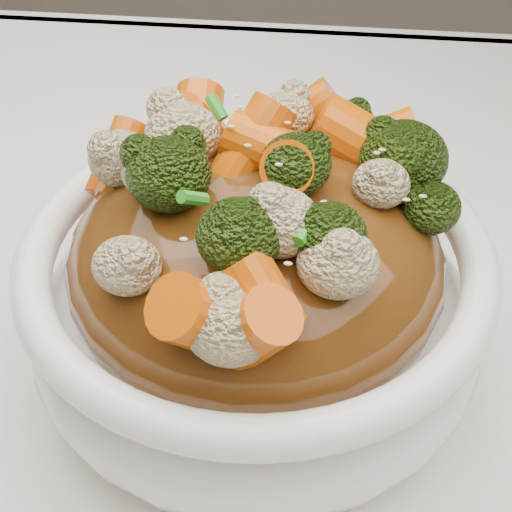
# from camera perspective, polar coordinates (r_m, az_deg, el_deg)

# --- Properties ---
(tablecloth) EXTENTS (1.20, 0.80, 0.04)m
(tablecloth) POSITION_cam_1_polar(r_m,az_deg,el_deg) (0.48, -0.62, -7.16)
(tablecloth) COLOR white
(tablecloth) RESTS_ON dining_table
(bowl) EXTENTS (0.31, 0.31, 0.09)m
(bowl) POSITION_cam_1_polar(r_m,az_deg,el_deg) (0.41, -0.00, -3.69)
(bowl) COLOR white
(bowl) RESTS_ON tablecloth
(sauce_base) EXTENTS (0.25, 0.25, 0.10)m
(sauce_base) POSITION_cam_1_polar(r_m,az_deg,el_deg) (0.39, -0.00, -0.36)
(sauce_base) COLOR #4E2B0D
(sauce_base) RESTS_ON bowl
(carrots) EXTENTS (0.25, 0.25, 0.05)m
(carrots) POSITION_cam_1_polar(r_m,az_deg,el_deg) (0.35, -0.00, 7.98)
(carrots) COLOR #D05606
(carrots) RESTS_ON sauce_base
(broccoli) EXTENTS (0.25, 0.25, 0.05)m
(broccoli) POSITION_cam_1_polar(r_m,az_deg,el_deg) (0.35, -0.00, 7.83)
(broccoli) COLOR black
(broccoli) RESTS_ON sauce_base
(cauliflower) EXTENTS (0.25, 0.25, 0.04)m
(cauliflower) POSITION_cam_1_polar(r_m,az_deg,el_deg) (0.35, -0.00, 7.54)
(cauliflower) COLOR beige
(cauliflower) RESTS_ON sauce_base
(scallions) EXTENTS (0.19, 0.19, 0.02)m
(scallions) POSITION_cam_1_polar(r_m,az_deg,el_deg) (0.35, -0.00, 8.13)
(scallions) COLOR #268C20
(scallions) RESTS_ON sauce_base
(sesame_seeds) EXTENTS (0.22, 0.22, 0.01)m
(sesame_seeds) POSITION_cam_1_polar(r_m,az_deg,el_deg) (0.35, -0.00, 8.13)
(sesame_seeds) COLOR beige
(sesame_seeds) RESTS_ON sauce_base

